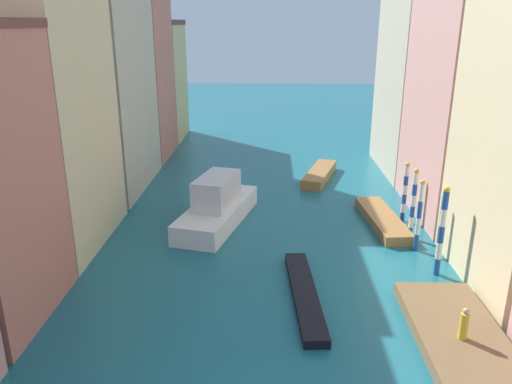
{
  "coord_description": "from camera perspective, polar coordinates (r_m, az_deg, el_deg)",
  "views": [
    {
      "loc": [
        0.0,
        -12.64,
        13.15
      ],
      "look_at": [
        -1.02,
        21.41,
        1.5
      ],
      "focal_mm": 35.03,
      "sensor_mm": 36.0,
      "label": 1
    }
  ],
  "objects": [
    {
      "name": "motorboat_0",
      "position": [
        35.24,
        14.22,
        -3.06
      ],
      "size": [
        2.58,
        7.63,
        0.67
      ],
      "color": "olive",
      "rests_on": "ground"
    },
    {
      "name": "mooring_pole_0",
      "position": [
        28.42,
        20.43,
        -4.17
      ],
      "size": [
        0.35,
        0.35,
        5.1
      ],
      "color": "#1E479E",
      "rests_on": "ground"
    },
    {
      "name": "person_on_dock",
      "position": [
        23.05,
        22.65,
        -13.8
      ],
      "size": [
        0.36,
        0.36,
        1.43
      ],
      "color": "gold",
      "rests_on": "waterfront_dock"
    },
    {
      "name": "building_left_3",
      "position": [
        42.2,
        -17.73,
        11.77
      ],
      "size": [
        7.03,
        11.57,
        17.1
      ],
      "color": "#BCB299",
      "rests_on": "ground"
    },
    {
      "name": "building_right_2",
      "position": [
        37.1,
        24.29,
        14.02
      ],
      "size": [
        7.03,
        10.61,
        22.05
      ],
      "color": "tan",
      "rests_on": "ground"
    },
    {
      "name": "vaporetto_white",
      "position": [
        34.18,
        -4.46,
        -1.62
      ],
      "size": [
        5.2,
        9.63,
        3.36
      ],
      "color": "white",
      "rests_on": "ground"
    },
    {
      "name": "motorboat_1",
      "position": [
        44.36,
        7.28,
        2.04
      ],
      "size": [
        3.74,
        7.35,
        0.82
      ],
      "color": "olive",
      "rests_on": "ground"
    },
    {
      "name": "building_left_5",
      "position": [
        60.21,
        -11.79,
        12.34
      ],
      "size": [
        7.03,
        8.2,
        13.36
      ],
      "color": "#DBB77A",
      "rests_on": "ground"
    },
    {
      "name": "waterfront_dock",
      "position": [
        24.29,
        21.9,
        -14.59
      ],
      "size": [
        3.66,
        7.67,
        0.6
      ],
      "color": "brown",
      "rests_on": "ground"
    },
    {
      "name": "mooring_pole_2",
      "position": [
        32.78,
        17.51,
        -1.24
      ],
      "size": [
        0.32,
        0.32,
        4.63
      ],
      "color": "#1E479E",
      "rests_on": "ground"
    },
    {
      "name": "building_left_4",
      "position": [
        51.75,
        -14.19,
        14.7
      ],
      "size": [
        7.03,
        8.6,
        19.72
      ],
      "color": "#C6705B",
      "rests_on": "ground"
    },
    {
      "name": "mooring_pole_1",
      "position": [
        31.14,
        18.13,
        -2.52
      ],
      "size": [
        0.3,
        0.3,
        4.48
      ],
      "color": "#1E479E",
      "rests_on": "ground"
    },
    {
      "name": "ground_plane",
      "position": [
        39.4,
        1.63,
        -0.63
      ],
      "size": [
        154.0,
        154.0,
        0.0
      ],
      "primitive_type": "plane",
      "color": "#196070"
    },
    {
      "name": "mooring_pole_3",
      "position": [
        35.5,
        16.63,
        0.05
      ],
      "size": [
        0.34,
        0.34,
        4.25
      ],
      "color": "#1E479E",
      "rests_on": "ground"
    },
    {
      "name": "building_right_3",
      "position": [
        47.57,
        19.16,
        14.2
      ],
      "size": [
        7.03,
        11.39,
        20.17
      ],
      "color": "#BCB299",
      "rests_on": "ground"
    },
    {
      "name": "gondola_black",
      "position": [
        25.63,
        5.55,
        -11.51
      ],
      "size": [
        1.74,
        8.48,
        0.44
      ],
      "color": "black",
      "rests_on": "ground"
    },
    {
      "name": "building_left_2",
      "position": [
        32.13,
        -23.97,
        8.51
      ],
      "size": [
        7.03,
        9.74,
        16.47
      ],
      "color": "beige",
      "rests_on": "ground"
    }
  ]
}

